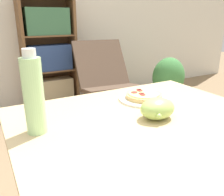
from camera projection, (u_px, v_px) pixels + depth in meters
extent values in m
cube|color=silver|center=(17.00, 5.00, 2.94)|extent=(8.00, 0.05, 2.60)
cube|color=#D1B27F|center=(150.00, 126.00, 0.94)|extent=(1.03, 0.90, 0.03)
cylinder|color=#D1B27F|center=(24.00, 185.00, 1.18)|extent=(0.06, 0.06, 0.73)
cylinder|color=#D1B27F|center=(165.00, 141.00, 1.60)|extent=(0.06, 0.06, 0.73)
cylinder|color=white|center=(144.00, 99.00, 1.18)|extent=(0.25, 0.25, 0.01)
cylinder|color=#DBB26B|center=(144.00, 96.00, 1.18)|extent=(0.18, 0.18, 0.02)
cylinder|color=#EACC7A|center=(144.00, 94.00, 1.17)|extent=(0.16, 0.16, 0.00)
cylinder|color=#A83328|center=(139.00, 90.00, 1.22)|extent=(0.03, 0.03, 0.00)
cylinder|color=#A83328|center=(142.00, 93.00, 1.16)|extent=(0.03, 0.03, 0.00)
cylinder|color=#A83328|center=(143.00, 95.00, 1.15)|extent=(0.03, 0.03, 0.00)
cylinder|color=#A83328|center=(140.00, 91.00, 1.21)|extent=(0.03, 0.03, 0.00)
cylinder|color=#A83328|center=(134.00, 92.00, 1.18)|extent=(0.03, 0.03, 0.00)
ellipsoid|color=#A8CC66|center=(157.00, 108.00, 0.95)|extent=(0.15, 0.11, 0.09)
sphere|color=#A8CC66|center=(159.00, 116.00, 0.90)|extent=(0.02, 0.02, 0.02)
sphere|color=#A8CC66|center=(154.00, 114.00, 0.94)|extent=(0.02, 0.02, 0.02)
sphere|color=#A8CC66|center=(147.00, 103.00, 0.97)|extent=(0.02, 0.02, 0.02)
sphere|color=#A8CC66|center=(157.00, 109.00, 0.91)|extent=(0.03, 0.03, 0.03)
sphere|color=#A8CC66|center=(171.00, 109.00, 0.94)|extent=(0.02, 0.02, 0.02)
sphere|color=#A8CC66|center=(166.00, 110.00, 0.98)|extent=(0.02, 0.02, 0.02)
sphere|color=#A8CC66|center=(165.00, 110.00, 1.01)|extent=(0.02, 0.02, 0.02)
sphere|color=#A8CC66|center=(168.00, 109.00, 0.95)|extent=(0.02, 0.02, 0.02)
cylinder|color=#B7EAA3|center=(34.00, 97.00, 0.81)|extent=(0.07, 0.07, 0.27)
cylinder|color=white|center=(29.00, 53.00, 0.76)|extent=(0.04, 0.04, 0.03)
cube|color=black|center=(107.00, 111.00, 2.95)|extent=(0.64, 0.61, 0.10)
cube|color=brown|center=(110.00, 89.00, 2.79)|extent=(0.69, 0.57, 0.14)
cube|color=brown|center=(101.00, 64.00, 2.97)|extent=(0.68, 0.48, 0.55)
cube|color=brown|center=(23.00, 55.00, 2.98)|extent=(0.04, 0.30, 1.41)
cube|color=brown|center=(73.00, 52.00, 3.28)|extent=(0.04, 0.30, 1.41)
cube|color=brown|center=(46.00, 52.00, 3.25)|extent=(0.69, 0.01, 1.41)
cube|color=brown|center=(53.00, 102.00, 3.35)|extent=(0.62, 0.29, 0.02)
cube|color=tan|center=(53.00, 91.00, 3.27)|extent=(0.54, 0.21, 0.33)
cube|color=brown|center=(51.00, 70.00, 3.20)|extent=(0.62, 0.29, 0.02)
cube|color=navy|center=(50.00, 58.00, 3.13)|extent=(0.54, 0.21, 0.33)
cube|color=brown|center=(48.00, 36.00, 3.06)|extent=(0.62, 0.29, 0.02)
cube|color=#3D704C|center=(47.00, 21.00, 2.98)|extent=(0.54, 0.21, 0.33)
cylinder|color=#8E5B42|center=(167.00, 97.00, 3.31)|extent=(0.24, 0.24, 0.20)
ellipsoid|color=#428442|center=(168.00, 77.00, 3.21)|extent=(0.46, 0.39, 0.53)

